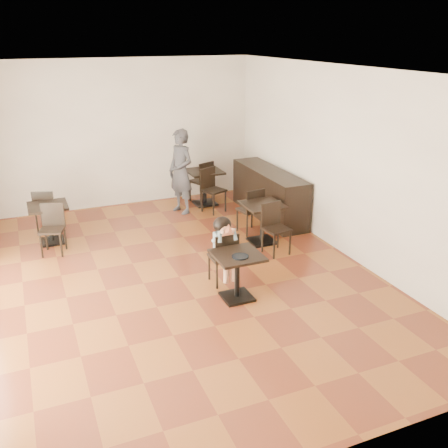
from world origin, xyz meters
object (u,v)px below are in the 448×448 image
cafe_table_back (205,187)px  chair_left_b (52,230)px  cafe_table_mid (262,223)px  chair_mid_b (277,229)px  chair_left_a (47,211)px  adult_patron (181,172)px  child_chair (223,257)px  cafe_table_left (50,224)px  child (223,251)px  chair_mid_a (250,210)px  chair_back_b (214,191)px  chair_back_a (201,181)px  child_table (237,276)px

cafe_table_back → chair_left_b: bearing=-156.1°
cafe_table_mid → chair_mid_b: size_ratio=0.83×
cafe_table_back → chair_left_a: bearing=-173.0°
chair_left_b → cafe_table_back: bearing=41.9°
adult_patron → cafe_table_mid: size_ratio=2.39×
child_chair → cafe_table_left: (-2.35, 2.72, -0.06)m
child → chair_mid_a: bearing=53.5°
cafe_table_mid → chair_back_b: 1.95m
child_chair → chair_left_b: 3.20m
cafe_table_mid → chair_mid_a: bearing=90.0°
child → chair_back_a: (1.09, 3.93, -0.06)m
child_table → child_chair: 0.55m
chair_back_a → chair_left_b: bearing=4.9°
child_table → chair_mid_a: size_ratio=0.78×
adult_patron → chair_mid_b: size_ratio=1.99×
child_chair → cafe_table_back: (1.09, 3.69, -0.03)m
adult_patron → cafe_table_back: 0.88m
cafe_table_left → chair_left_b: bearing=-90.0°
chair_mid_a → chair_back_a: bearing=-93.5°
cafe_table_mid → cafe_table_left: bearing=157.4°
cafe_table_mid → chair_mid_a: (0.00, 0.55, 0.08)m
cafe_table_left → chair_mid_a: (3.64, -0.97, 0.09)m
child_chair → child: 0.11m
cafe_table_left → chair_mid_a: bearing=-14.8°
chair_back_a → child_table: bearing=54.1°
chair_mid_a → chair_mid_b: same height
adult_patron → cafe_table_left: size_ratio=2.46×
cafe_table_left → chair_back_b: bearing=7.0°
adult_patron → chair_mid_b: 2.90m
cafe_table_left → cafe_table_back: 3.57m
child_table → adult_patron: bearing=83.7°
child → cafe_table_mid: child is taller
cafe_table_back → chair_mid_a: size_ratio=0.87×
chair_back_a → child: bearing=52.2°
chair_mid_a → chair_back_a: (-0.21, 2.18, 0.02)m
cafe_table_left → chair_mid_b: (3.64, -2.07, 0.09)m
child_chair → chair_back_a: (1.09, 3.93, 0.05)m
cafe_table_mid → cafe_table_left: cafe_table_mid is taller
child_table → cafe_table_mid: 2.18m
child_chair → chair_mid_b: size_ratio=0.94×
cafe_table_left → cafe_table_back: cafe_table_back is taller
chair_left_a → cafe_table_mid: bearing=168.5°
chair_mid_b → adult_patron: bearing=98.5°
child_table → chair_back_a: 4.61m
child_chair → adult_patron: bearing=-97.3°
child_table → cafe_table_back: bearing=75.6°
chair_left_a → chair_left_b: (0.00, -1.10, 0.00)m
chair_left_b → chair_back_b: size_ratio=0.93×
child_chair → chair_mid_b: (1.29, 0.65, 0.03)m
chair_mid_b → chair_back_b: (-0.21, 2.49, 0.02)m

